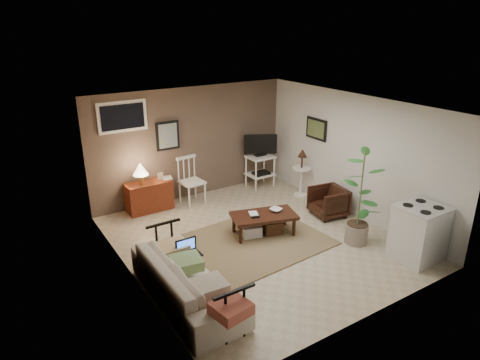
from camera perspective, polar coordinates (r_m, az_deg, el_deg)
floor at (r=7.70m, az=2.31°, el=-8.03°), size 5.00×5.00×0.00m
art_back at (r=8.96m, az=-9.62°, el=5.86°), size 0.50×0.03×0.60m
art_right at (r=9.24m, az=10.15°, el=6.73°), size 0.03×0.60×0.45m
window at (r=8.54m, az=-15.41°, el=8.14°), size 0.96×0.03×0.60m
rug at (r=7.64m, az=1.75°, el=-8.20°), size 2.56×2.11×0.02m
coffee_table at (r=7.78m, az=3.12°, el=-5.72°), size 1.27×0.89×0.44m
sofa at (r=6.06m, az=-7.16°, el=-12.24°), size 0.63×2.16×0.84m
sofa_pillows at (r=5.84m, az=-5.64°, el=-12.45°), size 0.41×2.05×0.15m
sofa_end_rails at (r=6.14m, az=-6.07°, el=-12.39°), size 0.58×2.15×0.73m
laptop at (r=6.36m, az=-6.99°, el=-9.22°), size 0.33×0.24×0.23m
red_console at (r=8.89m, az=-12.11°, el=-1.80°), size 0.92×0.41×1.06m
spindle_chair at (r=9.08m, az=-6.49°, el=-0.27°), size 0.49×0.49×1.00m
tv_stand at (r=9.87m, az=2.75°, el=2.75°), size 0.68×0.48×1.25m
side_table at (r=9.43m, az=8.23°, el=1.73°), size 0.40×0.40×1.08m
armchair at (r=8.66m, az=11.72°, el=-2.70°), size 0.68×0.71×0.65m
potted_plant at (r=7.51m, az=15.79°, el=-1.73°), size 0.44×0.44×1.76m
stove at (r=7.52m, az=22.73°, el=-6.51°), size 0.72×0.67×0.94m
bowl at (r=7.80m, az=4.82°, el=-3.45°), size 0.22×0.11×0.21m
book_table at (r=7.65m, az=1.25°, el=-3.89°), size 0.15×0.07×0.21m
book_console at (r=8.89m, az=-10.29°, el=0.85°), size 0.18×0.06×0.24m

